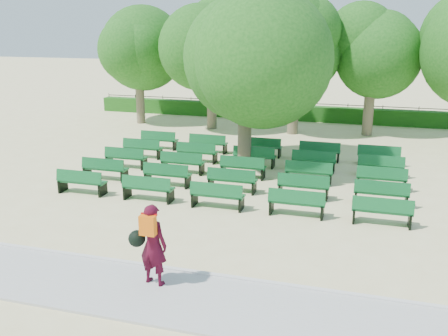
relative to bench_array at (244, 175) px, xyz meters
name	(u,v)px	position (x,y,z in m)	size (l,w,h in m)	color
ground	(238,191)	(0.19, -1.57, -0.09)	(120.00, 120.00, 0.00)	beige
paving	(152,294)	(0.19, -8.97, -0.06)	(30.00, 2.20, 0.06)	#B4B4AF
curb	(172,270)	(0.19, -7.82, -0.04)	(30.00, 0.12, 0.10)	silver
hedge	(297,113)	(0.19, 12.43, 0.36)	(26.00, 0.70, 0.90)	#1E5A17
fence	(297,119)	(0.19, 12.83, -0.09)	(26.00, 0.10, 1.02)	black
tree_line	(286,133)	(0.19, 8.43, -0.09)	(21.80, 6.80, 7.04)	#226019
bench_array	(244,175)	(0.00, 0.00, 0.00)	(1.75, 0.61, 1.09)	#0F5928
tree_among	(246,51)	(-0.36, 1.47, 4.58)	(5.25, 5.25, 7.05)	brown
person	(151,243)	(0.02, -8.55, 0.95)	(0.92, 0.59, 1.89)	#40091A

